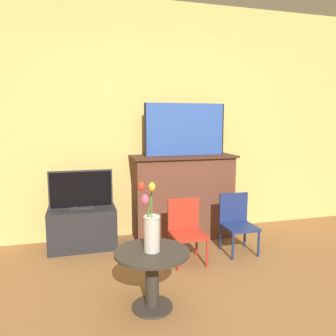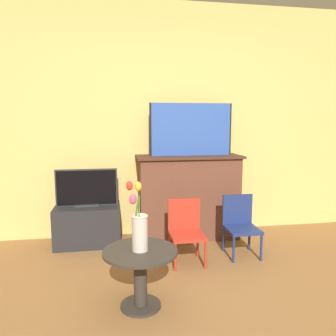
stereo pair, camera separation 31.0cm
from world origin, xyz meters
TOP-DOWN VIEW (x-y plane):
  - wall_back at (0.00, 2.13)m, footprint 8.00×0.06m
  - fireplace_mantel at (0.24, 1.89)m, footprint 1.20×0.46m
  - painting at (0.27, 1.89)m, footprint 0.95×0.03m
  - tv_stand at (-0.90, 1.86)m, footprint 0.70×0.45m
  - tv_monitor at (-0.90, 1.86)m, footprint 0.66×0.12m
  - chair_red at (0.07, 1.23)m, footprint 0.32×0.32m
  - chair_blue at (0.65, 1.31)m, footprint 0.32×0.32m
  - side_table at (-0.43, 0.50)m, footprint 0.54×0.54m
  - vase_tulips at (-0.44, 0.50)m, footprint 0.15×0.15m

SIDE VIEW (x-z plane):
  - tv_stand at x=-0.90m, z-range 0.00..0.43m
  - side_table at x=-0.43m, z-range 0.07..0.50m
  - chair_red at x=0.07m, z-range 0.03..0.63m
  - chair_blue at x=0.65m, z-range 0.03..0.63m
  - fireplace_mantel at x=0.24m, z-range 0.01..0.98m
  - vase_tulips at x=-0.44m, z-range 0.35..0.86m
  - tv_monitor at x=-0.90m, z-range 0.42..0.83m
  - painting at x=0.27m, z-range 0.96..1.55m
  - wall_back at x=0.00m, z-range 0.00..2.70m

